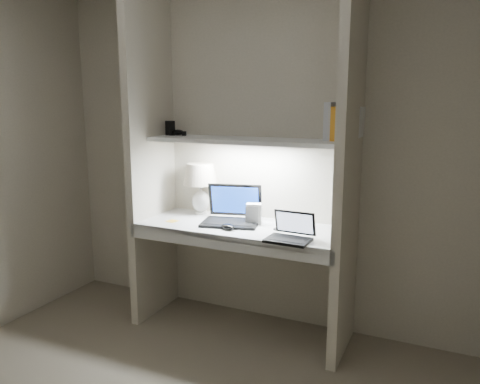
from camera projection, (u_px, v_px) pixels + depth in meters
The scene contains 17 objects.
back_wall at pixel (256, 153), 3.40m from camera, with size 3.20×0.01×2.50m, color beige.
alcove_panel_left at pixel (151, 152), 3.45m from camera, with size 0.06×0.55×2.50m, color beige.
alcove_panel_right at pixel (349, 162), 2.86m from camera, with size 0.06×0.55×2.50m, color beige.
desk at pixel (240, 228), 3.25m from camera, with size 1.40×0.55×0.04m, color white.
desk_apron at pixel (224, 242), 3.03m from camera, with size 1.46×0.03×0.10m, color silver.
shelf at pixel (246, 141), 3.22m from camera, with size 1.40×0.36×0.03m, color silver.
strip_light at pixel (246, 144), 3.22m from camera, with size 0.60×0.04×0.01m, color white.
table_lamp at pixel (200, 180), 3.53m from camera, with size 0.26×0.26×0.39m.
laptop_main at pixel (232, 214), 3.33m from camera, with size 0.46×0.42×0.26m.
laptop_netbook at pixel (291, 234), 2.90m from camera, with size 0.28×0.25×0.17m.
speaker at pixel (254, 214), 3.27m from camera, with size 0.10×0.07×0.15m, color silver.
mouse at pixel (228, 227), 3.14m from camera, with size 0.11×0.07×0.04m, color black.
cable_coil at pixel (284, 228), 3.15m from camera, with size 0.09×0.09×0.01m, color black.
sticky_note at pixel (172, 221), 3.36m from camera, with size 0.07×0.07×0.00m, color yellow.
book_row at pixel (344, 123), 3.02m from camera, with size 0.23×0.16×0.25m.
shelf_box at pixel (170, 128), 3.50m from camera, with size 0.06×0.04×0.11m, color black.
shelf_gadget at pixel (178, 132), 3.49m from camera, with size 0.10×0.07×0.04m, color black.
Camera 1 is at (1.31, -1.63, 1.62)m, focal length 35.00 mm.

